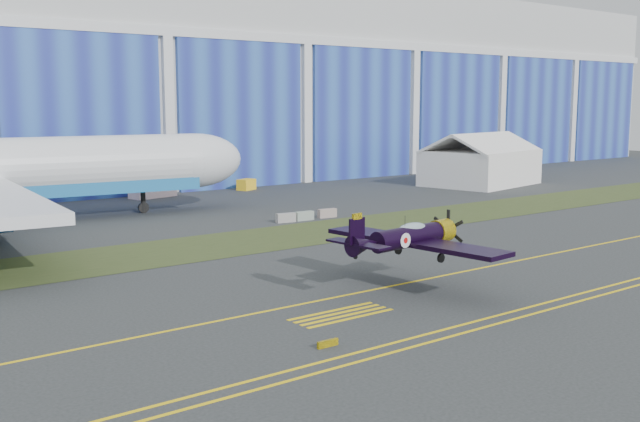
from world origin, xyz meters
TOP-DOWN VIEW (x-y plane):
  - ground at (0.00, 0.00)m, footprint 260.00×260.00m
  - grass_median at (0.00, 14.00)m, footprint 260.00×10.00m
  - hangar at (0.00, 71.79)m, footprint 220.00×45.70m
  - taxiway_centreline at (0.00, -5.00)m, footprint 200.00×0.20m
  - edge_line_near at (0.00, -14.50)m, footprint 80.00×0.20m
  - edge_line_far at (0.00, -13.50)m, footprint 80.00×0.20m
  - hold_short_ladder at (-18.00, -8.10)m, footprint 6.00×2.40m
  - guard_board_left at (-22.00, -12.00)m, footprint 1.20×0.15m
  - warbird at (-11.20, -6.30)m, footprint 12.06×14.07m
  - tent at (39.72, 31.43)m, footprint 17.99×14.60m
  - shipping_container at (-3.80, 46.51)m, footprint 6.17×3.59m
  - tug at (9.65, 46.22)m, footprint 2.93×2.46m
  - gse_box at (59.84, 42.22)m, footprint 3.72×2.86m
  - barrier_a at (-1.91, 20.33)m, footprint 2.06×0.87m
  - barrier_b at (0.26, 20.24)m, footprint 2.02×0.68m
  - barrier_c at (3.21, 20.29)m, footprint 2.06×0.84m

SIDE VIEW (x-z plane):
  - ground at x=0.00m, z-range 0.00..0.00m
  - taxiway_centreline at x=0.00m, z-range 0.00..0.02m
  - edge_line_near at x=0.00m, z-range 0.00..0.02m
  - edge_line_far at x=0.00m, z-range 0.00..0.02m
  - hold_short_ladder at x=-18.00m, z-range 0.00..0.02m
  - grass_median at x=0.00m, z-range 0.01..0.03m
  - guard_board_left at x=-22.00m, z-range 0.00..0.35m
  - barrier_a at x=-1.91m, z-range 0.00..0.90m
  - barrier_b at x=0.26m, z-range 0.00..0.90m
  - barrier_c at x=3.21m, z-range 0.00..0.90m
  - tug at x=9.65m, z-range 0.00..1.46m
  - gse_box at x=59.84m, z-range 0.00..1.98m
  - shipping_container at x=-3.80m, z-range 0.00..2.51m
  - warbird at x=-11.20m, z-range 1.44..5.31m
  - tent at x=39.72m, z-range 0.00..7.45m
  - hangar at x=0.00m, z-range -0.04..29.96m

